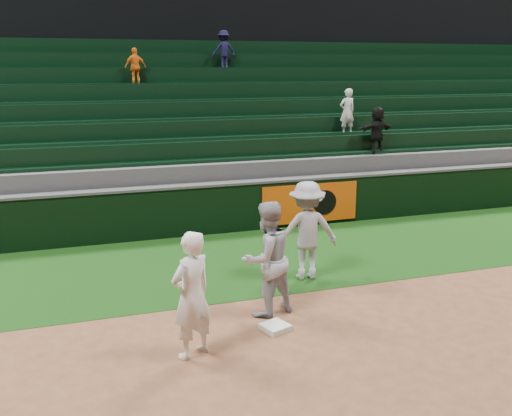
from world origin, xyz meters
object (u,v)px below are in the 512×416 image
Objects in this scene: first_baseman at (191,295)px; base_coach at (307,231)px; baserunner at (267,259)px; first_base at (275,327)px.

first_baseman is 0.97× the size of base_coach.
first_baseman is at bearing 16.24° from baserunner.
baserunner is 1.82m from base_coach.
first_base is 0.21× the size of first_baseman.
first_baseman is at bearing -164.12° from first_base.
first_baseman is (-1.39, -0.40, 0.88)m from first_base.
first_base is 0.20× the size of base_coach.
baserunner reaches higher than first_baseman.
first_baseman is 3.59m from base_coach.
first_baseman is at bearing 47.37° from base_coach.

